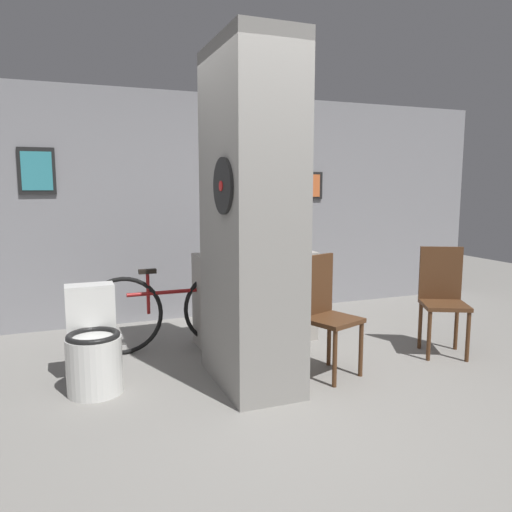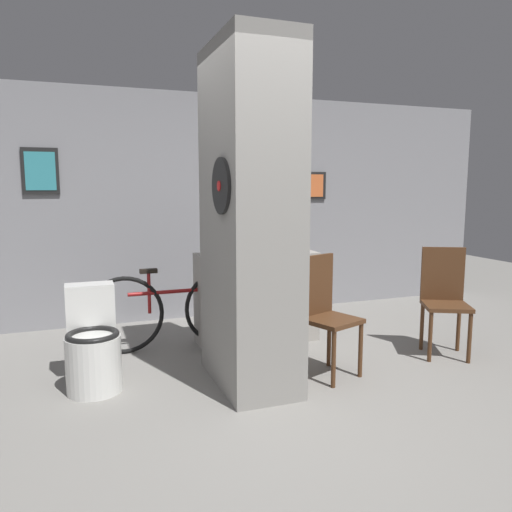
% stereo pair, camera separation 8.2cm
% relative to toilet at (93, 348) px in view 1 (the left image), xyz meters
% --- Properties ---
extents(ground_plane, '(14.00, 14.00, 0.00)m').
position_rel_toilet_xyz_m(ground_plane, '(1.21, -0.79, -0.33)').
color(ground_plane, gray).
extents(wall_back, '(8.00, 0.09, 2.60)m').
position_rel_toilet_xyz_m(wall_back, '(1.21, 1.84, 0.98)').
color(wall_back, gray).
rests_on(wall_back, ground_plane).
extents(pillar_center, '(0.57, 0.99, 2.60)m').
position_rel_toilet_xyz_m(pillar_center, '(1.17, -0.29, 0.97)').
color(pillar_center, gray).
rests_on(pillar_center, ground_plane).
extents(counter_shelf, '(1.19, 0.44, 0.89)m').
position_rel_toilet_xyz_m(counter_shelf, '(1.59, 0.68, 0.12)').
color(counter_shelf, gray).
rests_on(counter_shelf, ground_plane).
extents(toilet, '(0.41, 0.57, 0.78)m').
position_rel_toilet_xyz_m(toilet, '(0.00, 0.00, 0.00)').
color(toilet, silver).
rests_on(toilet, ground_plane).
extents(chair_near_pillar, '(0.50, 0.50, 0.99)m').
position_rel_toilet_xyz_m(chair_near_pillar, '(1.81, -0.35, 0.22)').
color(chair_near_pillar, '#4C2D19').
rests_on(chair_near_pillar, ground_plane).
extents(chair_by_doorway, '(0.52, 0.52, 0.99)m').
position_rel_toilet_xyz_m(chair_by_doorway, '(3.08, -0.28, 0.22)').
color(chair_by_doorway, '#4C2D19').
rests_on(chair_by_doorway, ground_plane).
extents(bicycle, '(1.66, 0.42, 0.79)m').
position_rel_toilet_xyz_m(bicycle, '(0.77, 0.73, 0.05)').
color(bicycle, black).
rests_on(bicycle, ground_plane).
extents(bottle_tall, '(0.07, 0.07, 0.28)m').
position_rel_toilet_xyz_m(bottle_tall, '(1.56, 0.70, 0.67)').
color(bottle_tall, olive).
rests_on(bottle_tall, counter_shelf).
extents(bottle_short, '(0.08, 0.08, 0.23)m').
position_rel_toilet_xyz_m(bottle_short, '(1.68, 0.61, 0.65)').
color(bottle_short, silver).
rests_on(bottle_short, counter_shelf).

